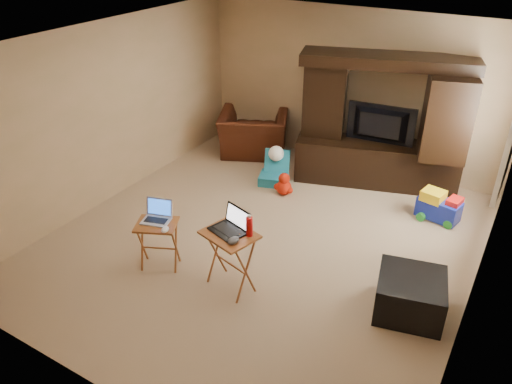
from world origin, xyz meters
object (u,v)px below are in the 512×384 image
Objects in this scene: water_bottle at (249,227)px; entertainment_center at (381,122)px; mouse_right at (233,240)px; tray_table_right at (230,261)px; mouse_left at (165,229)px; laptop_right at (227,222)px; television at (379,126)px; plush_toy at (284,184)px; recliner at (254,134)px; child_rocker at (272,168)px; ottoman at (410,295)px; laptop_left at (155,213)px; push_toy at (439,206)px; tray_table_left at (159,245)px.

entertainment_center is at bearing 83.90° from water_bottle.
mouse_right is at bearing -109.29° from water_bottle.
tray_table_right is 5.90× the size of mouse_left.
television is at bearing 97.12° from laptop_right.
television is 3.64m from mouse_left.
water_bottle is at bearing -71.97° from plush_toy.
recliner is 1.54m from plush_toy.
ottoman is at bearing -52.42° from child_rocker.
laptop_right reaches higher than laptop_left.
plush_toy is (-1.02, -1.03, -0.78)m from television.
push_toy is 0.79× the size of tray_table_right.
television is at bearing 48.58° from laptop_left.
entertainment_center reaches higher than laptop_left.
entertainment_center is 3.57× the size of ottoman.
recliner is at bearing 76.97° from tray_table_left.
mouse_right reaches higher than ottoman.
ottoman is 2.85m from tray_table_left.
child_rocker is at bearing 25.02° from television.
tray_table_left is 4.11× the size of mouse_right.
recliner is at bearing 164.01° from entertainment_center.
mouse_right reaches higher than tray_table_right.
plush_toy is 2.34m from tray_table_left.
child_rocker is (0.82, -0.80, -0.11)m from recliner.
ottoman is at bearing 110.73° from television.
tray_table_left is at bearing 76.96° from recliner.
laptop_left is at bearing -156.22° from laptop_right.
laptop_right is (0.44, -2.16, 0.66)m from plush_toy.
laptop_left is at bearing 59.73° from television.
mouse_left is (0.22, -0.10, -0.10)m from laptop_left.
tray_table_left is (0.69, -3.31, -0.07)m from recliner.
laptop_right is 0.24m from mouse_right.
laptop_left is at bearing -111.84° from child_rocker.
child_rocker is at bearing -165.08° from entertainment_center.
water_bottle reaches higher than tray_table_right.
tray_table_right is 0.81m from mouse_left.
water_bottle is at bearing 37.16° from tray_table_right.
water_bottle is at bearing -113.39° from entertainment_center.
mouse_left is at bearing -162.59° from ottoman.
entertainment_center reaches higher than recliner.
push_toy is at bearing 94.73° from ottoman.
laptop_right is at bearing 140.53° from mouse_right.
tray_table_left is (-0.12, -2.52, 0.04)m from child_rocker.
mouse_left is (-1.28, -3.39, -0.33)m from television.
entertainment_center reaches higher than child_rocker.
mouse_left is at bearing -96.15° from plush_toy.
tray_table_right is (-1.83, -0.62, 0.14)m from ottoman.
television is 3.21× the size of laptop_left.
television reaches higher than push_toy.
laptop_left reaches higher than ottoman.
plush_toy is 1.59× the size of water_bottle.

